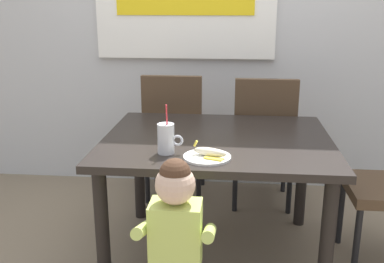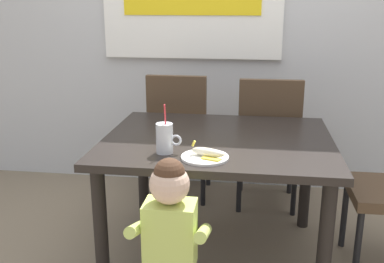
{
  "view_description": "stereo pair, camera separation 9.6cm",
  "coord_description": "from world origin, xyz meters",
  "px_view_note": "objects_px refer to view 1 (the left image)",
  "views": [
    {
      "loc": [
        0.09,
        -2.37,
        1.46
      ],
      "look_at": [
        -0.13,
        -0.1,
        0.79
      ],
      "focal_mm": 42.02,
      "sensor_mm": 36.0,
      "label": 1
    },
    {
      "loc": [
        0.19,
        -2.36,
        1.46
      ],
      "look_at": [
        -0.13,
        -0.1,
        0.79
      ],
      "focal_mm": 42.02,
      "sensor_mm": 36.0,
      "label": 2
    }
  ],
  "objects_px": {
    "dining_table": "(217,154)",
    "snack_plate": "(207,157)",
    "milk_cup": "(166,140)",
    "dining_chair_left": "(174,130)",
    "toddler_standing": "(176,228)",
    "peeled_banana": "(210,152)",
    "dining_chair_right": "(263,135)"
  },
  "relations": [
    {
      "from": "dining_table",
      "to": "snack_plate",
      "type": "relative_size",
      "value": 5.43
    },
    {
      "from": "dining_table",
      "to": "milk_cup",
      "type": "distance_m",
      "value": 0.41
    },
    {
      "from": "dining_table",
      "to": "dining_chair_left",
      "type": "distance_m",
      "value": 0.84
    },
    {
      "from": "milk_cup",
      "to": "snack_plate",
      "type": "height_order",
      "value": "milk_cup"
    },
    {
      "from": "dining_chair_left",
      "to": "toddler_standing",
      "type": "height_order",
      "value": "dining_chair_left"
    },
    {
      "from": "dining_table",
      "to": "toddler_standing",
      "type": "height_order",
      "value": "toddler_standing"
    },
    {
      "from": "toddler_standing",
      "to": "peeled_banana",
      "type": "relative_size",
      "value": 4.79
    },
    {
      "from": "dining_chair_right",
      "to": "toddler_standing",
      "type": "relative_size",
      "value": 1.15
    },
    {
      "from": "snack_plate",
      "to": "peeled_banana",
      "type": "distance_m",
      "value": 0.03
    },
    {
      "from": "dining_table",
      "to": "dining_chair_left",
      "type": "bearing_deg",
      "value": 114.4
    },
    {
      "from": "dining_chair_left",
      "to": "snack_plate",
      "type": "relative_size",
      "value": 4.17
    },
    {
      "from": "milk_cup",
      "to": "snack_plate",
      "type": "distance_m",
      "value": 0.22
    },
    {
      "from": "toddler_standing",
      "to": "snack_plate",
      "type": "relative_size",
      "value": 3.64
    },
    {
      "from": "dining_table",
      "to": "dining_chair_right",
      "type": "bearing_deg",
      "value": 66.62
    },
    {
      "from": "milk_cup",
      "to": "dining_table",
      "type": "bearing_deg",
      "value": 50.5
    },
    {
      "from": "dining_chair_left",
      "to": "peeled_banana",
      "type": "relative_size",
      "value": 5.49
    },
    {
      "from": "dining_chair_right",
      "to": "snack_plate",
      "type": "bearing_deg",
      "value": 72.23
    },
    {
      "from": "milk_cup",
      "to": "dining_chair_right",
      "type": "bearing_deg",
      "value": 61.28
    },
    {
      "from": "dining_chair_left",
      "to": "peeled_banana",
      "type": "distance_m",
      "value": 1.18
    },
    {
      "from": "dining_chair_right",
      "to": "toddler_standing",
      "type": "height_order",
      "value": "dining_chair_right"
    },
    {
      "from": "milk_cup",
      "to": "dining_chair_left",
      "type": "bearing_deg",
      "value": 95.76
    },
    {
      "from": "dining_table",
      "to": "toddler_standing",
      "type": "relative_size",
      "value": 1.49
    },
    {
      "from": "peeled_banana",
      "to": "snack_plate",
      "type": "bearing_deg",
      "value": 167.81
    },
    {
      "from": "toddler_standing",
      "to": "peeled_banana",
      "type": "bearing_deg",
      "value": 68.52
    },
    {
      "from": "dining_chair_right",
      "to": "toddler_standing",
      "type": "distance_m",
      "value": 1.43
    },
    {
      "from": "dining_chair_left",
      "to": "toddler_standing",
      "type": "xyz_separation_m",
      "value": [
        0.2,
        -1.43,
        -0.02
      ]
    },
    {
      "from": "dining_table",
      "to": "snack_plate",
      "type": "distance_m",
      "value": 0.36
    },
    {
      "from": "snack_plate",
      "to": "dining_table",
      "type": "bearing_deg",
      "value": 84.47
    },
    {
      "from": "dining_table",
      "to": "peeled_banana",
      "type": "xyz_separation_m",
      "value": [
        -0.02,
        -0.35,
        0.13
      ]
    },
    {
      "from": "peeled_banana",
      "to": "dining_table",
      "type": "bearing_deg",
      "value": 87.03
    },
    {
      "from": "dining_chair_right",
      "to": "snack_plate",
      "type": "relative_size",
      "value": 4.17
    },
    {
      "from": "snack_plate",
      "to": "dining_chair_left",
      "type": "bearing_deg",
      "value": 105.72
    }
  ]
}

